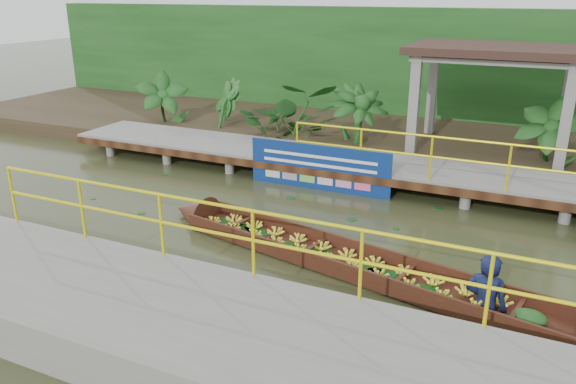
% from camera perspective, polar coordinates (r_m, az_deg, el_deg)
% --- Properties ---
extents(ground, '(80.00, 80.00, 0.00)m').
position_cam_1_polar(ground, '(11.32, 0.28, -3.85)').
color(ground, '#2C3319').
rests_on(ground, ground).
extents(land_strip, '(30.00, 8.00, 0.45)m').
position_cam_1_polar(land_strip, '(18.00, 10.28, 5.64)').
color(land_strip, '#2E2417').
rests_on(land_strip, ground).
extents(far_dock, '(16.00, 2.06, 1.66)m').
position_cam_1_polar(far_dock, '(14.15, 6.13, 3.02)').
color(far_dock, slate).
rests_on(far_dock, ground).
extents(near_dock, '(18.00, 2.40, 1.73)m').
position_cam_1_polar(near_dock, '(7.50, -6.29, -14.79)').
color(near_dock, slate).
rests_on(near_dock, ground).
extents(pavilion, '(4.40, 3.00, 3.00)m').
position_cam_1_polar(pavilion, '(15.88, 20.45, 12.39)').
color(pavilion, slate).
rests_on(pavilion, ground).
extents(foliage_backdrop, '(30.00, 0.80, 4.00)m').
position_cam_1_polar(foliage_backdrop, '(20.06, 12.49, 12.11)').
color(foliage_backdrop, '#163F14').
rests_on(foliage_backdrop, ground).
extents(vendor_boat, '(8.81, 2.67, 2.17)m').
position_cam_1_polar(vendor_boat, '(9.51, 9.13, -7.12)').
color(vendor_boat, '#34140E').
rests_on(vendor_boat, ground).
extents(blue_banner, '(3.55, 0.04, 1.11)m').
position_cam_1_polar(blue_banner, '(13.41, 3.13, 2.50)').
color(blue_banner, navy).
rests_on(blue_banner, ground).
extents(tropical_plants, '(14.45, 1.45, 1.81)m').
position_cam_1_polar(tropical_plants, '(15.90, 5.80, 8.17)').
color(tropical_plants, '#163F14').
rests_on(tropical_plants, ground).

